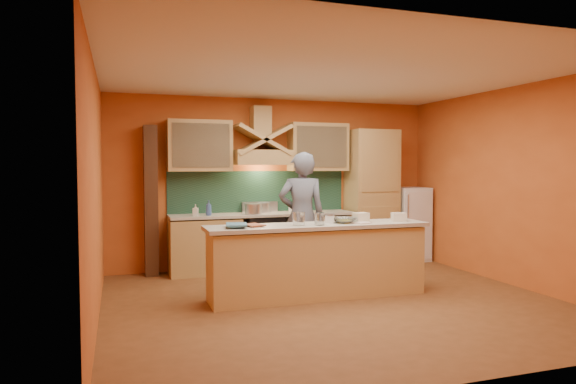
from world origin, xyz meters
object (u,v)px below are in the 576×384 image
object	(u,v)px
person	(302,217)
kitchen_scale	(330,219)
mixing_bowl	(344,220)
stove	(263,242)
fridge	(409,224)

from	to	relation	value
person	kitchen_scale	distance (m)	0.91
person	mixing_bowl	distance (m)	1.01
stove	person	size ratio (longest dim) A/B	0.48
person	mixing_bowl	bearing A→B (deg)	116.06
fridge	kitchen_scale	xyz separation A→B (m)	(-2.32, -1.84, 0.34)
mixing_bowl	fridge	bearing A→B (deg)	41.67
fridge	mixing_bowl	world-z (taller)	fridge
person	mixing_bowl	size ratio (longest dim) A/B	6.29
kitchen_scale	mixing_bowl	xyz separation A→B (m)	(0.17, -0.07, -0.01)
stove	fridge	bearing A→B (deg)	0.00
person	fridge	bearing A→B (deg)	-145.88
stove	mixing_bowl	bearing A→B (deg)	-73.69
fridge	person	world-z (taller)	person
stove	fridge	size ratio (longest dim) A/B	0.69
stove	kitchen_scale	size ratio (longest dim) A/B	7.67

